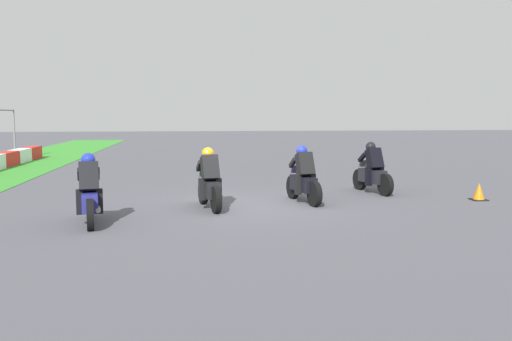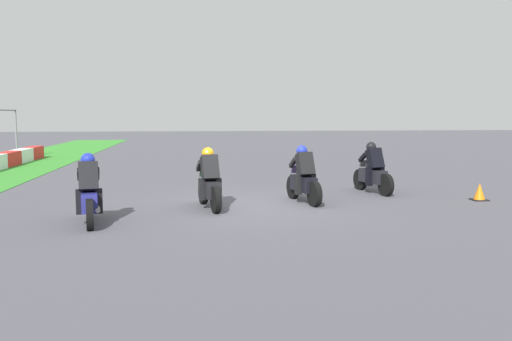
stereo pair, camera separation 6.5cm
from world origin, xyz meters
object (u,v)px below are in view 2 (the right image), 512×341
Objects in this scene: rider_lane_a at (373,172)px; rider_lane_b at (304,179)px; traffic_cone at (479,193)px; rider_lane_c at (209,183)px; rider_lane_d at (89,195)px.

rider_lane_b is (-1.48, 2.40, 0.00)m from rider_lane_a.
rider_lane_a is at bearing 54.62° from traffic_cone.
rider_lane_a and rider_lane_c have the same top height.
traffic_cone is (1.97, -9.91, -0.41)m from rider_lane_d.
rider_lane_d is at bearing 101.26° from traffic_cone.
rider_lane_d is at bearing 110.48° from rider_lane_c.
rider_lane_c is (-0.61, 2.50, 0.00)m from rider_lane_b.
rider_lane_c and rider_lane_d have the same top height.
rider_lane_b is 4.83m from traffic_cone.
rider_lane_c is at bearing 91.75° from rider_lane_b.
rider_lane_a is 1.00× the size of rider_lane_b.
rider_lane_a is 5.33m from rider_lane_c.
rider_lane_a and rider_lane_b have the same top height.
rider_lane_d is 10.11m from traffic_cone.
rider_lane_a is 8.36m from rider_lane_d.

